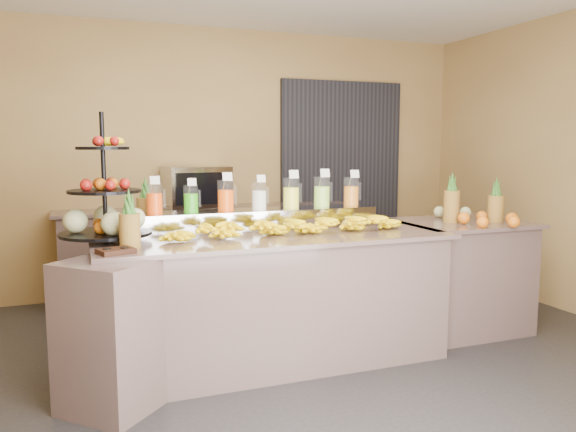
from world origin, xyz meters
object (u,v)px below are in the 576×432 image
oven_warmer (196,187)px  right_fruit_pile (480,214)px  pitcher_tray (259,219)px  fruit_stand (111,208)px  banana_heap (289,224)px  condiment_caddy (116,251)px

oven_warmer → right_fruit_pile: bearing=-53.6°
pitcher_tray → oven_warmer: size_ratio=2.92×
pitcher_tray → oven_warmer: (-0.14, 1.67, 0.14)m
pitcher_tray → fruit_stand: fruit_stand is taller
pitcher_tray → oven_warmer: bearing=94.8°
banana_heap → fruit_stand: bearing=172.5°
oven_warmer → condiment_caddy: bearing=-119.1°
banana_heap → right_fruit_pile: 1.64m
condiment_caddy → right_fruit_pile: (2.86, 0.28, 0.07)m
pitcher_tray → right_fruit_pile: bearing=-11.7°
pitcher_tray → condiment_caddy: pitcher_tray is taller
pitcher_tray → right_fruit_pile: right_fruit_pile is taller
banana_heap → pitcher_tray: bearing=113.7°
fruit_stand → banana_heap: bearing=5.3°
fruit_stand → right_fruit_pile: bearing=8.3°
right_fruit_pile → banana_heap: bearing=177.7°
fruit_stand → right_fruit_pile: (2.85, -0.23, -0.13)m
banana_heap → condiment_caddy: banana_heap is taller
fruit_stand → oven_warmer: (0.94, 1.81, -0.01)m
banana_heap → condiment_caddy: 1.27m
condiment_caddy → right_fruit_pile: 2.87m
pitcher_tray → banana_heap: (0.13, -0.30, -0.00)m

